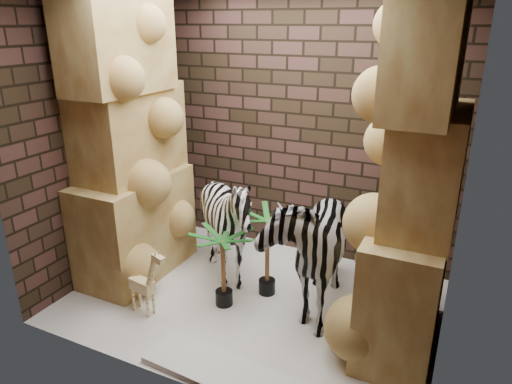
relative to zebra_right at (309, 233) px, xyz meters
The scene contains 13 objects.
floor 0.94m from the zebra_right, 158.69° to the right, with size 3.50×3.50×0.00m, color white.
wall_back 1.38m from the zebra_right, 115.55° to the left, with size 3.50×3.50×0.00m, color black.
wall_front 1.70m from the zebra_right, 109.20° to the right, with size 3.50×3.50×0.00m, color black.
wall_left 2.38m from the zebra_right, behind, with size 3.00×3.00×0.00m, color black.
wall_right 1.46m from the zebra_right, ahead, with size 3.00×3.00×0.00m, color black.
rock_pillar_left 2.05m from the zebra_right, behind, with size 0.68×1.30×3.00m, color #CCBD6E, non-canonical shape.
rock_pillar_right 1.19m from the zebra_right, 12.10° to the right, with size 0.58×1.25×3.00m, color #CCBD6E, non-canonical shape.
zebra_right is the anchor object (origin of this frame).
zebra_left 0.93m from the zebra_right, behind, with size 1.03×1.28×1.16m, color white.
giraffe_toy 1.63m from the zebra_right, 148.75° to the right, with size 0.38×0.13×0.74m, color #FFE494, non-canonical shape.
palm_front 0.52m from the zebra_right, behind, with size 0.36×0.36×0.91m, color #104916, non-canonical shape.
palm_back 0.89m from the zebra_right, 152.30° to the right, with size 0.36×0.36×0.79m, color #104916, non-canonical shape.
surfboard 1.45m from the zebra_right, 94.11° to the right, with size 1.65×0.41×0.05m, color white.
Camera 1 is at (1.75, -3.56, 2.63)m, focal length 32.44 mm.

